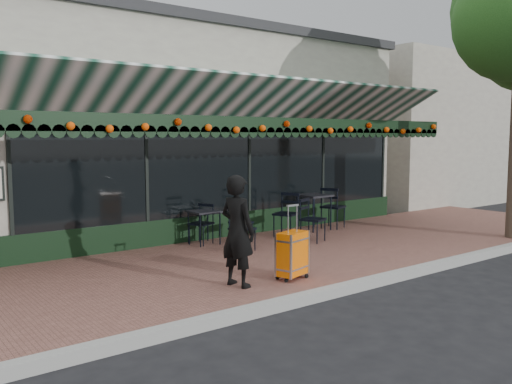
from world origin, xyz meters
TOP-DOWN VIEW (x-y plane):
  - ground at (0.00, 0.00)m, footprint 80.00×80.00m
  - sidewalk at (0.00, 2.00)m, footprint 18.00×4.00m
  - curb at (0.00, -0.08)m, footprint 18.00×0.16m
  - restaurant_building at (0.00, 7.84)m, footprint 12.00×9.60m
  - neighbor_building_right at (13.00, 8.00)m, footprint 12.00×8.00m
  - woman at (-1.20, 0.76)m, footprint 0.49×0.64m
  - suitcase at (-0.34, 0.58)m, footprint 0.53×0.39m
  - cafe_table_a at (2.84, 3.47)m, footprint 0.65×0.65m
  - cafe_table_b at (0.01, 3.58)m, footprint 0.53×0.53m
  - chair_a_left at (1.82, 3.24)m, footprint 0.62×0.62m
  - chair_a_right at (3.35, 3.37)m, footprint 0.61×0.61m
  - chair_a_front at (1.87, 2.47)m, footprint 0.57×0.57m
  - chair_b_left at (-0.03, 3.61)m, footprint 0.52×0.52m
  - chair_b_right at (0.71, 3.31)m, footprint 0.44×0.44m
  - chair_b_front at (0.24, 2.63)m, footprint 0.45×0.45m

SIDE VIEW (x-z plane):
  - ground at x=0.00m, z-range 0.00..0.00m
  - sidewalk at x=0.00m, z-range 0.00..0.15m
  - curb at x=0.00m, z-range 0.00..0.15m
  - suitcase at x=-0.34m, z-range -0.03..1.06m
  - chair_b_right at x=0.71m, z-range 0.15..0.92m
  - chair_b_left at x=-0.03m, z-range 0.15..0.95m
  - chair_b_front at x=0.24m, z-range 0.15..0.95m
  - chair_a_front at x=1.87m, z-range 0.15..1.03m
  - chair_a_left at x=1.82m, z-range 0.15..1.08m
  - chair_a_right at x=3.35m, z-range 0.15..1.11m
  - cafe_table_b at x=0.01m, z-range 0.41..1.07m
  - cafe_table_a at x=2.84m, z-range 0.47..1.27m
  - woman at x=-1.20m, z-range 0.15..1.72m
  - restaurant_building at x=0.00m, z-range 0.02..4.52m
  - neighbor_building_right at x=13.00m, z-range 0.00..4.80m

